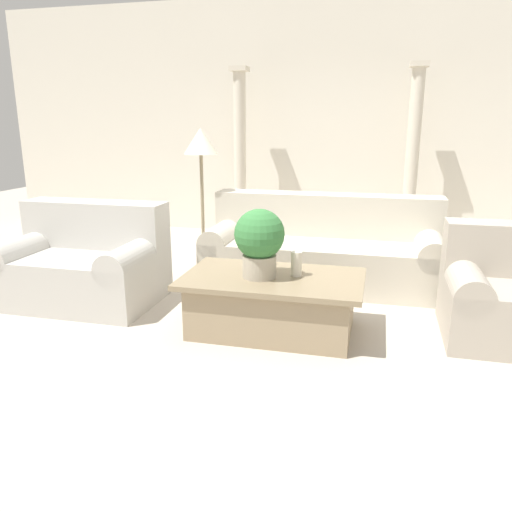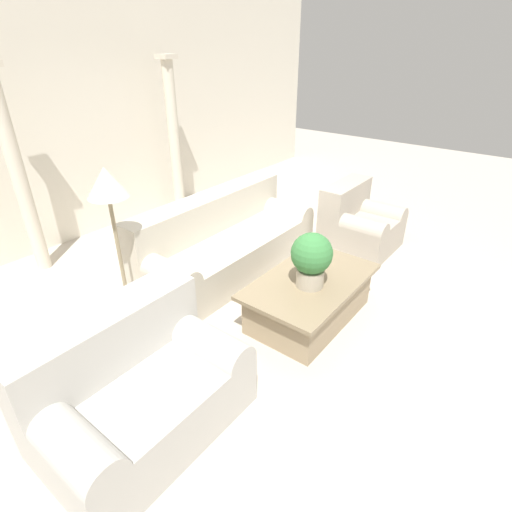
{
  "view_description": "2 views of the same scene",
  "coord_description": "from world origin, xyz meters",
  "px_view_note": "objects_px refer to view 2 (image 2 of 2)",
  "views": [
    {
      "loc": [
        0.64,
        -4.05,
        1.58
      ],
      "look_at": [
        -0.29,
        -0.29,
        0.53
      ],
      "focal_mm": 35.0,
      "sensor_mm": 36.0,
      "label": 1
    },
    {
      "loc": [
        -2.97,
        -2.07,
        2.44
      ],
      "look_at": [
        -0.33,
        -0.01,
        0.63
      ],
      "focal_mm": 28.0,
      "sensor_mm": 36.0,
      "label": 2
    }
  ],
  "objects_px": {
    "coffee_table": "(310,298)",
    "potted_plant": "(311,258)",
    "loveseat": "(136,387)",
    "floor_lamp": "(108,194)",
    "sofa_long": "(225,242)",
    "armchair": "(359,223)"
  },
  "relations": [
    {
      "from": "loveseat",
      "to": "coffee_table",
      "type": "height_order",
      "value": "loveseat"
    },
    {
      "from": "floor_lamp",
      "to": "coffee_table",
      "type": "bearing_deg",
      "value": -53.0
    },
    {
      "from": "loveseat",
      "to": "armchair",
      "type": "relative_size",
      "value": 1.5
    },
    {
      "from": "armchair",
      "to": "coffee_table",
      "type": "bearing_deg",
      "value": -169.85
    },
    {
      "from": "potted_plant",
      "to": "floor_lamp",
      "type": "height_order",
      "value": "floor_lamp"
    },
    {
      "from": "loveseat",
      "to": "sofa_long",
      "type": "bearing_deg",
      "value": 26.53
    },
    {
      "from": "sofa_long",
      "to": "potted_plant",
      "type": "distance_m",
      "value": 1.44
    },
    {
      "from": "sofa_long",
      "to": "coffee_table",
      "type": "height_order",
      "value": "sofa_long"
    },
    {
      "from": "sofa_long",
      "to": "coffee_table",
      "type": "distance_m",
      "value": 1.34
    },
    {
      "from": "sofa_long",
      "to": "loveseat",
      "type": "distance_m",
      "value": 2.28
    },
    {
      "from": "floor_lamp",
      "to": "potted_plant",
      "type": "bearing_deg",
      "value": -56.28
    },
    {
      "from": "sofa_long",
      "to": "floor_lamp",
      "type": "bearing_deg",
      "value": 175.0
    },
    {
      "from": "potted_plant",
      "to": "sofa_long",
      "type": "bearing_deg",
      "value": 76.36
    },
    {
      "from": "potted_plant",
      "to": "coffee_table",
      "type": "bearing_deg",
      "value": 22.41
    },
    {
      "from": "coffee_table",
      "to": "potted_plant",
      "type": "relative_size",
      "value": 2.63
    },
    {
      "from": "loveseat",
      "to": "floor_lamp",
      "type": "relative_size",
      "value": 0.9
    },
    {
      "from": "sofa_long",
      "to": "potted_plant",
      "type": "relative_size",
      "value": 4.41
    },
    {
      "from": "coffee_table",
      "to": "potted_plant",
      "type": "height_order",
      "value": "potted_plant"
    },
    {
      "from": "loveseat",
      "to": "coffee_table",
      "type": "bearing_deg",
      "value": -9.25
    },
    {
      "from": "armchair",
      "to": "floor_lamp",
      "type": "bearing_deg",
      "value": 158.22
    },
    {
      "from": "sofa_long",
      "to": "armchair",
      "type": "distance_m",
      "value": 1.8
    },
    {
      "from": "loveseat",
      "to": "floor_lamp",
      "type": "xyz_separation_m",
      "value": [
        0.73,
        1.13,
        0.93
      ]
    }
  ]
}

